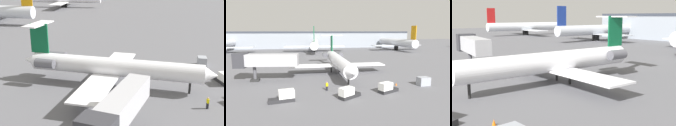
# 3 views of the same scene
# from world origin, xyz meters

# --- Properties ---
(ground_plane) EXTENTS (400.00, 400.00, 0.10)m
(ground_plane) POSITION_xyz_m (0.00, 0.00, -0.05)
(ground_plane) COLOR #5B5B60
(regional_jet) EXTENTS (24.85, 32.15, 9.70)m
(regional_jet) POSITION_xyz_m (-0.59, 0.24, 3.29)
(regional_jet) COLOR white
(regional_jet) RESTS_ON ground_plane
(jet_bridge) EXTENTS (13.84, 4.85, 6.31)m
(jet_bridge) POSITION_xyz_m (-18.48, -5.08, 4.60)
(jet_bridge) COLOR #ADADB2
(jet_bridge) RESTS_ON ground_plane
(ground_crew_marshaller) EXTENTS (0.46, 0.36, 1.69)m
(ground_crew_marshaller) POSITION_xyz_m (-5.67, -14.90, 0.86)
(ground_crew_marshaller) COLOR black
(ground_crew_marshaller) RESTS_ON ground_plane
(baggage_tug_lead) EXTENTS (4.15, 3.27, 1.90)m
(baggage_tug_lead) POSITION_xyz_m (-2.84, -19.76, 0.84)
(baggage_tug_lead) COLOR #262628
(baggage_tug_lead) RESTS_ON ground_plane
(baggage_tug_trailing) EXTENTS (4.18, 2.05, 1.90)m
(baggage_tug_trailing) POSITION_xyz_m (-13.02, -19.33, 0.84)
(baggage_tug_trailing) COLOR #262628
(baggage_tug_trailing) RESTS_ON ground_plane
(baggage_tug_spare) EXTENTS (4.23, 2.89, 1.90)m
(baggage_tug_spare) POSITION_xyz_m (4.76, -18.17, 0.84)
(baggage_tug_spare) COLOR #262628
(baggage_tug_spare) RESTS_ON ground_plane
(cargo_container_uld) EXTENTS (2.38, 1.79, 1.72)m
(cargo_container_uld) POSITION_xyz_m (14.18, -15.10, 0.86)
(cargo_container_uld) COLOR #999EA8
(cargo_container_uld) RESTS_ON ground_plane
(traffic_cone_near) EXTENTS (0.36, 0.36, 0.55)m
(traffic_cone_near) POSITION_xyz_m (8.72, -14.09, 0.28)
(traffic_cone_near) COLOR orange
(traffic_cone_near) RESTS_ON ground_plane
(terminal_building) EXTENTS (128.19, 18.54, 10.84)m
(terminal_building) POSITION_xyz_m (0.00, 86.19, 5.44)
(terminal_building) COLOR #8C939E
(terminal_building) RESTS_ON ground_plane
(parked_airliner_centre) EXTENTS (32.57, 38.46, 13.16)m
(parked_airliner_centre) POSITION_xyz_m (-2.14, 57.11, 4.17)
(parked_airliner_centre) COLOR white
(parked_airliner_centre) RESTS_ON ground_plane
(parked_airliner_east_mid) EXTENTS (29.94, 35.45, 13.69)m
(parked_airliner_east_mid) POSITION_xyz_m (45.47, 56.48, 4.45)
(parked_airliner_east_mid) COLOR silver
(parked_airliner_east_mid) RESTS_ON ground_plane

